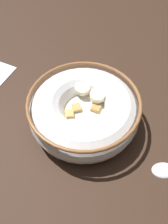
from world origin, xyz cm
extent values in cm
cube|color=#332116|center=(0.00, 0.00, -1.00)|extent=(110.58, 110.58, 2.00)
cylinder|color=white|center=(0.00, 0.00, 0.30)|extent=(10.65, 10.65, 0.60)
torus|color=white|center=(0.00, 0.00, 3.15)|extent=(19.36, 19.36, 6.29)
torus|color=brown|center=(0.00, 0.00, 5.99)|extent=(19.38, 19.38, 0.60)
cylinder|color=white|center=(0.00, 0.00, 3.40)|extent=(15.59, 15.59, 0.40)
cube|color=#AD7F42|center=(1.63, -1.28, 4.03)|extent=(2.00, 2.00, 0.69)
cube|color=tan|center=(-0.88, 1.01, 4.06)|extent=(2.03, 2.06, 0.81)
cube|color=#AD7F42|center=(5.32, -0.46, 3.88)|extent=(2.10, 2.08, 0.81)
cube|color=tan|center=(3.81, 0.20, 3.99)|extent=(2.16, 2.15, 0.81)
cube|color=tan|center=(-2.56, 0.85, 3.85)|extent=(2.16, 2.13, 0.87)
cube|color=tan|center=(1.92, -6.48, 3.95)|extent=(1.73, 1.73, 0.68)
cube|color=#B78947|center=(-1.64, 6.83, 3.85)|extent=(1.72, 1.75, 0.76)
cube|color=tan|center=(1.67, -4.39, 3.86)|extent=(2.17, 2.17, 0.81)
cube|color=tan|center=(-6.66, -2.26, 3.92)|extent=(2.18, 2.18, 0.85)
cube|color=tan|center=(-3.96, -5.14, 4.05)|extent=(1.83, 1.77, 0.88)
cube|color=#B78947|center=(-5.10, 3.17, 4.03)|extent=(2.12, 2.12, 0.70)
cube|color=#AD7F42|center=(-4.47, -2.43, 3.85)|extent=(1.52, 1.60, 0.88)
cylinder|color=#F4EABC|center=(2.80, -4.47, 5.27)|extent=(3.82, 3.76, 1.21)
cylinder|color=beige|center=(0.04, 5.87, 5.10)|extent=(3.37, 3.38, 1.40)
cylinder|color=#F4EABC|center=(-4.04, 4.23, 5.10)|extent=(3.32, 3.30, 1.40)
cylinder|color=beige|center=(-0.71, -6.21, 4.77)|extent=(3.07, 3.03, 1.20)
cylinder|color=beige|center=(-5.67, -0.44, 5.20)|extent=(3.40, 3.42, 1.49)
cylinder|color=#F4EABC|center=(3.09, 0.43, 5.00)|extent=(3.69, 3.69, 0.93)
cylinder|color=#F4EABC|center=(2.19, 2.94, 5.09)|extent=(3.49, 3.51, 1.05)
ellipsoid|color=silver|center=(3.49, -15.77, 0.40)|extent=(4.85, 4.63, 0.80)
camera|label=1|loc=(-16.57, -19.06, 36.85)|focal=38.39mm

